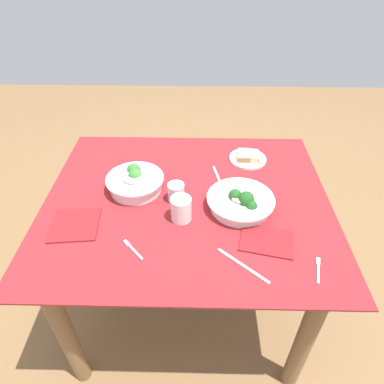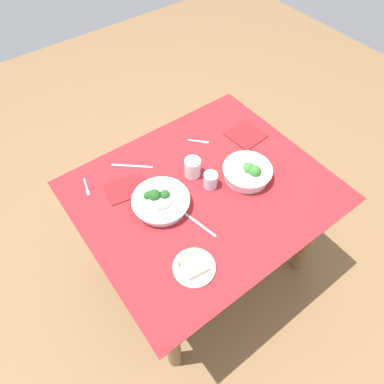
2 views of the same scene
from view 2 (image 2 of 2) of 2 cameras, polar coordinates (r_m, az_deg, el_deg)
name	(u,v)px [view 2 (image 2 of 2)]	position (r m, az deg, el deg)	size (l,w,h in m)	color
ground_plane	(201,260)	(2.26, 1.45, -11.17)	(6.00, 6.00, 0.00)	brown
dining_table	(203,205)	(1.73, 1.85, -2.21)	(1.15, 0.98, 0.73)	maroon
broccoli_bowl_far	(248,172)	(1.67, 9.12, 3.27)	(0.24, 0.24, 0.10)	white
broccoli_bowl_near	(160,201)	(1.56, -5.22, -1.52)	(0.26, 0.26, 0.09)	white
bread_side_plate	(194,267)	(1.41, 0.34, -12.16)	(0.17, 0.17, 0.04)	silver
water_glass_center	(211,180)	(1.62, 3.06, 1.97)	(0.07, 0.07, 0.08)	silver
water_glass_side	(193,167)	(1.66, 0.10, 4.05)	(0.08, 0.08, 0.10)	silver
fork_by_far_bowl	(87,188)	(1.71, -16.94, 0.68)	(0.04, 0.10, 0.00)	#B7B7BC
fork_by_near_bowl	(199,141)	(1.84, 1.19, 8.32)	(0.08, 0.09, 0.00)	#B7B7BC
table_knife_left	(199,224)	(1.52, 1.08, -5.22)	(0.19, 0.01, 0.00)	#B7B7BC
table_knife_right	(132,166)	(1.75, -9.85, 4.24)	(0.21, 0.01, 0.00)	#B7B7BC
napkin_folded_upper	(246,135)	(1.90, 8.87, 9.26)	(0.17, 0.17, 0.01)	maroon
napkin_folded_lower	(127,189)	(1.66, -10.70, 0.53)	(0.18, 0.13, 0.01)	maroon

